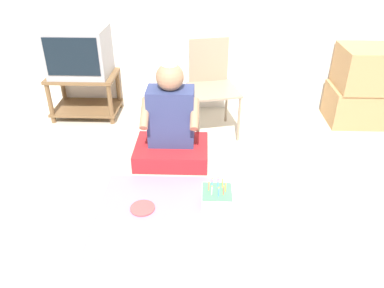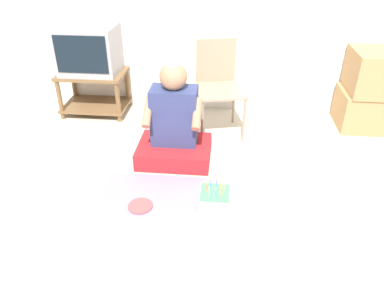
{
  "view_description": "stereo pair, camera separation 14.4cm",
  "coord_description": "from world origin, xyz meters",
  "px_view_note": "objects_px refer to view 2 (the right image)",
  "views": [
    {
      "loc": [
        -0.33,
        -1.71,
        1.68
      ],
      "look_at": [
        -0.41,
        0.54,
        0.35
      ],
      "focal_mm": 35.0,
      "sensor_mm": 36.0,
      "label": 1
    },
    {
      "loc": [
        -0.19,
        -1.7,
        1.68
      ],
      "look_at": [
        -0.41,
        0.54,
        0.35
      ],
      "focal_mm": 35.0,
      "sensor_mm": 36.0,
      "label": 2
    }
  ],
  "objects_px": {
    "folding_chair": "(218,81)",
    "birthday_cake": "(215,198)",
    "tv": "(89,50)",
    "cardboard_box_stack": "(374,91)",
    "paper_plate": "(140,206)",
    "person_seated": "(174,126)"
  },
  "relations": [
    {
      "from": "tv",
      "to": "cardboard_box_stack",
      "type": "height_order",
      "value": "tv"
    },
    {
      "from": "cardboard_box_stack",
      "to": "person_seated",
      "type": "distance_m",
      "value": 1.9
    },
    {
      "from": "cardboard_box_stack",
      "to": "paper_plate",
      "type": "height_order",
      "value": "cardboard_box_stack"
    },
    {
      "from": "tv",
      "to": "birthday_cake",
      "type": "distance_m",
      "value": 1.97
    },
    {
      "from": "tv",
      "to": "birthday_cake",
      "type": "relative_size",
      "value": 2.63
    },
    {
      "from": "tv",
      "to": "cardboard_box_stack",
      "type": "relative_size",
      "value": 0.74
    },
    {
      "from": "folding_chair",
      "to": "paper_plate",
      "type": "height_order",
      "value": "folding_chair"
    },
    {
      "from": "tv",
      "to": "paper_plate",
      "type": "bearing_deg",
      "value": -61.94
    },
    {
      "from": "cardboard_box_stack",
      "to": "paper_plate",
      "type": "distance_m",
      "value": 2.38
    },
    {
      "from": "tv",
      "to": "paper_plate",
      "type": "relative_size",
      "value": 3.18
    },
    {
      "from": "tv",
      "to": "paper_plate",
      "type": "distance_m",
      "value": 1.76
    },
    {
      "from": "person_seated",
      "to": "paper_plate",
      "type": "xyz_separation_m",
      "value": [
        -0.15,
        -0.66,
        -0.28
      ]
    },
    {
      "from": "folding_chair",
      "to": "birthday_cake",
      "type": "height_order",
      "value": "folding_chair"
    },
    {
      "from": "folding_chair",
      "to": "birthday_cake",
      "type": "bearing_deg",
      "value": -88.15
    },
    {
      "from": "folding_chair",
      "to": "tv",
      "type": "bearing_deg",
      "value": 168.79
    },
    {
      "from": "folding_chair",
      "to": "birthday_cake",
      "type": "xyz_separation_m",
      "value": [
        0.04,
        -1.13,
        -0.42
      ]
    },
    {
      "from": "folding_chair",
      "to": "birthday_cake",
      "type": "distance_m",
      "value": 1.2
    },
    {
      "from": "folding_chair",
      "to": "cardboard_box_stack",
      "type": "height_order",
      "value": "folding_chair"
    },
    {
      "from": "cardboard_box_stack",
      "to": "birthday_cake",
      "type": "height_order",
      "value": "cardboard_box_stack"
    },
    {
      "from": "person_seated",
      "to": "paper_plate",
      "type": "distance_m",
      "value": 0.73
    },
    {
      "from": "cardboard_box_stack",
      "to": "birthday_cake",
      "type": "xyz_separation_m",
      "value": [
        -1.39,
        -1.32,
        -0.3
      ]
    },
    {
      "from": "folding_chair",
      "to": "paper_plate",
      "type": "bearing_deg",
      "value": -111.29
    }
  ]
}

